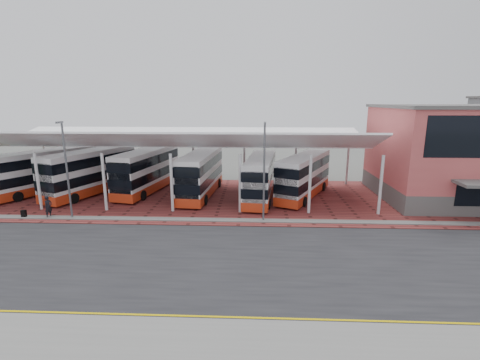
% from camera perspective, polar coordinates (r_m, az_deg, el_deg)
% --- Properties ---
extents(ground, '(140.00, 140.00, 0.00)m').
position_cam_1_polar(ground, '(22.89, -0.94, -12.06)').
color(ground, '#52544F').
extents(road, '(120.00, 14.00, 0.02)m').
position_cam_1_polar(road, '(21.98, -1.10, -13.14)').
color(road, black).
rests_on(road, ground).
extents(forecourt, '(72.00, 16.00, 0.06)m').
position_cam_1_polar(forecourt, '(35.06, 3.62, -3.03)').
color(forecourt, maroon).
rests_on(forecourt, ground).
extents(sidewalk, '(120.00, 4.00, 0.14)m').
position_cam_1_polar(sidewalk, '(15.20, -3.22, -26.30)').
color(sidewalk, slate).
rests_on(sidewalk, ground).
extents(north_kerb, '(120.00, 0.80, 0.14)m').
position_cam_1_polar(north_kerb, '(28.59, -0.18, -6.67)').
color(north_kerb, slate).
rests_on(north_kerb, ground).
extents(yellow_line_near, '(120.00, 0.12, 0.01)m').
position_cam_1_polar(yellow_line_near, '(16.81, -2.49, -22.11)').
color(yellow_line_near, '#CBAB00').
rests_on(yellow_line_near, road).
extents(yellow_line_far, '(120.00, 0.12, 0.01)m').
position_cam_1_polar(yellow_line_far, '(17.06, -2.40, -21.54)').
color(yellow_line_far, '#CBAB00').
rests_on(yellow_line_far, road).
extents(canopy, '(37.00, 11.63, 7.07)m').
position_cam_1_polar(canopy, '(35.60, -9.34, 6.54)').
color(canopy, silver).
rests_on(canopy, ground).
extents(terminal, '(18.40, 14.40, 9.25)m').
position_cam_1_polar(terminal, '(41.17, 34.43, 3.70)').
color(terminal, '#575553').
rests_on(terminal, ground).
extents(lamp_west, '(0.16, 0.90, 8.07)m').
position_cam_1_polar(lamp_west, '(31.45, -26.59, 1.85)').
color(lamp_west, '#5A5D63').
rests_on(lamp_west, ground).
extents(lamp_east, '(0.16, 0.90, 8.07)m').
position_cam_1_polar(lamp_east, '(27.50, 3.99, 1.78)').
color(lamp_east, '#5A5D63').
rests_on(lamp_east, ground).
extents(bus_0, '(7.25, 10.76, 4.47)m').
position_cam_1_polar(bus_0, '(42.27, -29.61, 1.18)').
color(bus_0, silver).
rests_on(bus_0, forecourt).
extents(bus_1, '(6.25, 11.30, 4.57)m').
position_cam_1_polar(bus_1, '(39.46, -23.27, 1.17)').
color(bus_1, silver).
rests_on(bus_1, forecourt).
extents(bus_2, '(4.45, 11.17, 4.49)m').
position_cam_1_polar(bus_2, '(38.60, -14.98, 1.49)').
color(bus_2, silver).
rests_on(bus_2, forecourt).
extents(bus_3, '(3.37, 10.85, 4.40)m').
position_cam_1_polar(bus_3, '(35.88, -6.44, 0.93)').
color(bus_3, silver).
rests_on(bus_3, forecourt).
extents(bus_4, '(3.46, 10.34, 4.18)m').
position_cam_1_polar(bus_4, '(34.38, 3.35, 0.27)').
color(bus_4, silver).
rests_on(bus_4, forecourt).
extents(bus_5, '(6.62, 10.30, 4.24)m').
position_cam_1_polar(bus_5, '(35.67, 10.47, 0.60)').
color(bus_5, silver).
rests_on(bus_5, forecourt).
extents(pedestrian, '(0.63, 0.79, 1.89)m').
position_cam_1_polar(pedestrian, '(33.17, -28.94, -3.86)').
color(pedestrian, black).
rests_on(pedestrian, forecourt).
extents(suitcase, '(0.38, 0.27, 0.65)m').
position_cam_1_polar(suitcase, '(34.42, -31.94, -4.73)').
color(suitcase, black).
rests_on(suitcase, forecourt).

